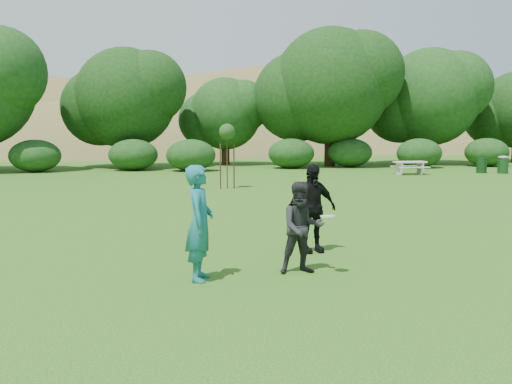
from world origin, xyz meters
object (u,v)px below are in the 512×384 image
trash_can_lidded (503,164)px  picnic_table (410,165)px  player_grey (302,228)px  trash_can_near (482,165)px  player_black (312,208)px  player_teal (200,223)px  sapling (227,134)px

trash_can_lidded → picnic_table: bearing=176.4°
player_grey → trash_can_near: bearing=50.7°
picnic_table → trash_can_lidded: trash_can_lidded is taller
player_black → player_teal: bearing=-153.0°
player_teal → sapling: bearing=3.9°
player_teal → trash_can_lidded: bearing=-30.3°
player_teal → player_grey: bearing=-72.1°
player_teal → player_black: player_teal is taller
player_teal → player_black: size_ratio=1.06×
player_teal → sapling: sapling is taller
sapling → player_teal: bearing=-99.6°
trash_can_near → player_teal: bearing=-131.5°
trash_can_near → trash_can_lidded: trash_can_lidded is taller
player_grey → trash_can_lidded: 27.03m
player_teal → picnic_table: (13.96, 20.84, -0.49)m
player_grey → player_black: bearing=67.7°
trash_can_near → trash_can_lidded: size_ratio=0.86×
sapling → picnic_table: (11.42, 5.80, -1.90)m
player_teal → sapling: (2.54, 15.04, 1.41)m
sapling → picnic_table: sapling is taller
sapling → trash_can_lidded: size_ratio=2.71×
player_teal → sapling: size_ratio=0.71×
sapling → trash_can_lidded: bearing=17.6°
player_teal → player_black: 3.13m
player_black → trash_can_near: (16.15, 19.32, -0.50)m
sapling → trash_can_lidded: sapling is taller
player_grey → picnic_table: player_grey is taller
picnic_table → trash_can_lidded: (5.70, -0.36, 0.02)m
trash_can_near → picnic_table: bearing=-176.4°
player_grey → trash_can_lidded: bearing=48.3°
player_grey → picnic_table: 23.97m
player_teal → trash_can_near: (18.69, 21.14, -0.56)m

